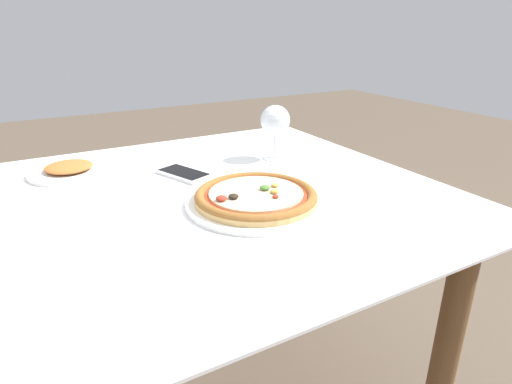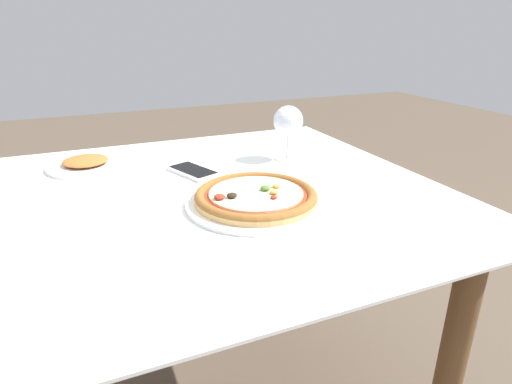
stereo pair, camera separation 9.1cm
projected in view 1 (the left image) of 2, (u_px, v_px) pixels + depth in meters
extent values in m
cube|color=brown|center=(152.00, 215.00, 0.93)|extent=(1.22, 0.88, 0.04)
cube|color=white|center=(151.00, 206.00, 0.92)|extent=(1.32, 0.98, 0.01)
cylinder|color=brown|center=(442.00, 370.00, 1.01)|extent=(0.06, 0.06, 0.71)
cylinder|color=brown|center=(274.00, 237.00, 1.63)|extent=(0.06, 0.06, 0.71)
cylinder|color=white|center=(256.00, 203.00, 0.92)|extent=(0.30, 0.30, 0.01)
cylinder|color=#E0B26B|center=(256.00, 198.00, 0.92)|extent=(0.26, 0.26, 0.01)
torus|color=#935B28|center=(256.00, 195.00, 0.91)|extent=(0.26, 0.26, 0.02)
cylinder|color=#BC381E|center=(256.00, 195.00, 0.91)|extent=(0.22, 0.22, 0.00)
cylinder|color=beige|center=(256.00, 193.00, 0.91)|extent=(0.20, 0.20, 0.00)
ellipsoid|color=#BC9342|center=(275.00, 185.00, 0.94)|extent=(0.02, 0.02, 0.01)
ellipsoid|color=#2D2319|center=(233.00, 196.00, 0.88)|extent=(0.02, 0.02, 0.01)
ellipsoid|color=#4C7A33|center=(265.00, 188.00, 0.92)|extent=(0.02, 0.02, 0.01)
ellipsoid|color=#A83323|center=(221.00, 198.00, 0.87)|extent=(0.02, 0.02, 0.01)
ellipsoid|color=#A83323|center=(276.00, 196.00, 0.88)|extent=(0.01, 0.01, 0.01)
ellipsoid|color=#BC9342|center=(274.00, 191.00, 0.90)|extent=(0.02, 0.02, 0.01)
cylinder|color=silver|center=(275.00, 158.00, 1.23)|extent=(0.07, 0.07, 0.00)
cylinder|color=silver|center=(275.00, 145.00, 1.22)|extent=(0.01, 0.01, 0.07)
sphere|color=silver|center=(275.00, 120.00, 1.19)|extent=(0.08, 0.08, 0.08)
cube|color=white|center=(184.00, 174.00, 1.09)|extent=(0.12, 0.16, 0.01)
cube|color=black|center=(184.00, 172.00, 1.09)|extent=(0.10, 0.14, 0.00)
cylinder|color=white|center=(70.00, 172.00, 1.11)|extent=(0.20, 0.20, 0.01)
ellipsoid|color=#BC662D|center=(69.00, 167.00, 1.10)|extent=(0.12, 0.12, 0.02)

